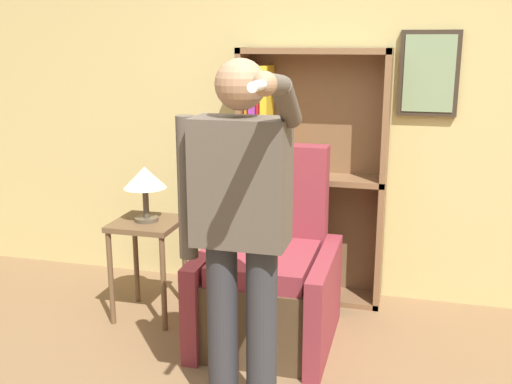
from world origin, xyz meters
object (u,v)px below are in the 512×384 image
Objects in this scene: armchair at (270,281)px; person_standing at (240,223)px; bookcase at (297,179)px; table_lamp at (145,180)px; side_table at (148,239)px.

armchair is 0.68× the size of person_standing.
person_standing is (0.07, -0.88, 0.65)m from armchair.
bookcase is at bearing 91.33° from person_standing.
person_standing is at bearing -45.92° from table_lamp.
side_table is at bearing 135.00° from table_lamp.
side_table is at bearing -145.77° from bookcase.
table_lamp is (0.00, -0.00, 0.41)m from side_table.
armchair is at bearing -5.30° from side_table.
table_lamp reaches higher than side_table.
armchair is 1.10m from person_standing.
armchair reaches higher than table_lamp.
bookcase is 1.02× the size of person_standing.
bookcase is at bearing 87.21° from armchair.
bookcase is 1.50× the size of armchair.
armchair is at bearing -5.30° from table_lamp.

